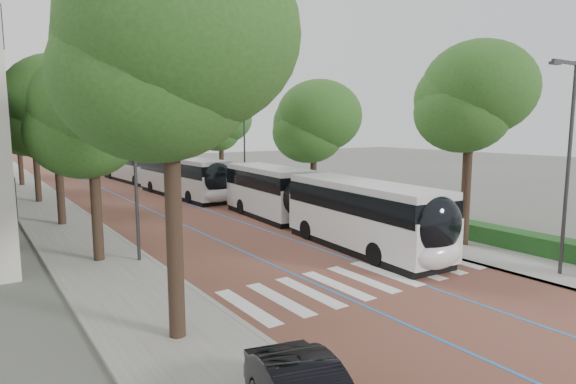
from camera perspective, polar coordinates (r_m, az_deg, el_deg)
name	(u,v)px	position (r m, az deg, el deg)	size (l,w,h in m)	color
ground	(377,288)	(17.92, 10.50, -11.12)	(160.00, 160.00, 0.00)	#51544C
road	(104,181)	(53.66, -20.98, 1.24)	(11.00, 140.00, 0.02)	brown
sidewalk_left	(22,185)	(52.50, -28.97, 0.68)	(4.00, 140.00, 0.12)	gray
sidewalk_right	(173,176)	(55.81, -13.48, 1.84)	(4.00, 140.00, 0.12)	gray
kerb_left	(44,184)	(52.69, -26.92, 0.84)	(0.20, 140.00, 0.14)	gray
kerb_right	(156,177)	(55.18, -15.32, 1.71)	(0.20, 140.00, 0.14)	gray
zebra_crossing	(362,279)	(18.72, 8.76, -10.15)	(10.55, 3.60, 0.01)	silver
lane_line_left	(88,182)	(53.33, -22.66, 1.13)	(0.12, 126.00, 0.01)	blue
lane_line_right	(120,180)	(54.04, -19.34, 1.38)	(0.12, 126.00, 0.01)	blue
hedge	(520,240)	(24.82, 25.75, -5.16)	(1.20, 14.00, 0.80)	#163F16
streetlight_near	(567,152)	(20.68, 30.17, 4.13)	(1.82, 0.20, 8.00)	#323134
streetlight_far	(242,137)	(38.75, -5.43, 6.47)	(1.82, 0.20, 8.00)	#323134
lamp_post_left	(135,166)	(20.90, -17.66, 2.94)	(0.14, 0.14, 8.00)	#323134
trees_left	(35,113)	(39.05, -27.81, 8.31)	(6.47, 61.23, 10.05)	black
trees_right	(246,122)	(40.46, -5.04, 8.22)	(5.89, 47.55, 9.10)	black
lead_bus	(318,204)	(25.66, 3.55, -1.44)	(3.84, 18.53, 3.20)	black
bus_queued_0	(185,177)	(39.57, -12.14, 1.72)	(3.21, 12.52, 3.20)	silver
bus_queued_1	(135,166)	(51.61, -17.71, 2.94)	(3.24, 12.52, 3.20)	silver
bus_queued_2	(105,158)	(64.54, -20.91, 3.73)	(3.29, 12.53, 3.20)	silver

